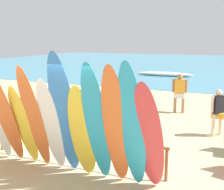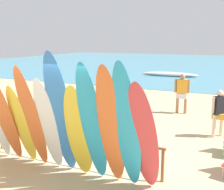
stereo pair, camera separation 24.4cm
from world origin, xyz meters
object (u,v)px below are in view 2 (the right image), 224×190
(surfboard_white_5, at_px, (48,125))
(distant_boat, at_px, (170,74))
(surfboard_teal_10, at_px, (127,129))
(surfboard_yellow_7, at_px, (79,132))
(surfboard_yellow_3, at_px, (22,125))
(surfboard_blue_6, at_px, (61,115))
(beachgoer_by_water, at_px, (219,110))
(surfboard_orange_9, at_px, (111,128))
(surfboard_rack, at_px, (71,138))
(surfboard_red_11, at_px, (144,139))
(surfboard_teal_8, at_px, (92,125))
(surfboard_orange_2, at_px, (4,116))
(beachgoer_photographing, at_px, (182,91))
(surfboard_orange_4, at_px, (32,118))

(surfboard_white_5, distance_m, distant_boat, 18.26)
(distant_boat, bearing_deg, surfboard_teal_10, -78.74)
(surfboard_white_5, xyz_separation_m, surfboard_yellow_7, (0.78, -0.01, -0.05))
(surfboard_yellow_3, relative_size, surfboard_blue_6, 0.72)
(beachgoer_by_water, bearing_deg, distant_boat, -118.60)
(surfboard_orange_9, bearing_deg, surfboard_rack, 147.54)
(surfboard_blue_6, relative_size, beachgoer_by_water, 1.95)
(surfboard_yellow_3, bearing_deg, surfboard_white_5, -0.01)
(surfboard_orange_9, relative_size, distant_boat, 0.59)
(surfboard_white_5, height_order, beachgoer_by_water, surfboard_white_5)
(surfboard_blue_6, relative_size, surfboard_red_11, 1.19)
(surfboard_teal_8, bearing_deg, surfboard_yellow_7, 167.26)
(distant_boat, bearing_deg, surfboard_white_5, -84.59)
(surfboard_teal_10, xyz_separation_m, beachgoer_by_water, (1.28, 4.30, -0.47))
(surfboard_white_5, relative_size, surfboard_teal_10, 0.84)
(surfboard_orange_2, height_order, surfboard_blue_6, surfboard_blue_6)
(surfboard_yellow_3, distance_m, surfboard_orange_9, 2.39)
(surfboard_blue_6, xyz_separation_m, surfboard_yellow_7, (0.40, 0.04, -0.33))
(surfboard_teal_10, distance_m, beachgoer_photographing, 6.76)
(surfboard_white_5, relative_size, surfboard_blue_6, 0.80)
(distant_boat, bearing_deg, surfboard_blue_6, -83.43)
(surfboard_white_5, distance_m, surfboard_blue_6, 0.47)
(surfboard_orange_9, distance_m, surfboard_red_11, 0.66)
(surfboard_teal_10, bearing_deg, surfboard_yellow_7, 174.41)
(surfboard_red_11, distance_m, distant_boat, 18.66)
(surfboard_rack, distance_m, surfboard_white_5, 0.80)
(surfboard_orange_4, bearing_deg, surfboard_white_5, 10.98)
(surfboard_orange_4, height_order, surfboard_teal_8, surfboard_teal_8)
(surfboard_teal_10, distance_m, surfboard_red_11, 0.36)
(surfboard_yellow_7, xyz_separation_m, surfboard_teal_8, (0.38, -0.09, 0.24))
(surfboard_orange_4, height_order, beachgoer_by_water, surfboard_orange_4)
(surfboard_teal_10, bearing_deg, distant_boat, 101.60)
(surfboard_yellow_7, relative_size, surfboard_teal_8, 0.81)
(beachgoer_photographing, bearing_deg, surfboard_orange_9, -98.49)
(surfboard_blue_6, xyz_separation_m, distant_boat, (-2.10, 18.20, -1.22))
(distant_boat, bearing_deg, surfboard_orange_9, -79.76)
(surfboard_blue_6, height_order, beachgoer_by_water, surfboard_blue_6)
(surfboard_blue_6, distance_m, surfboard_red_11, 1.87)
(beachgoer_by_water, relative_size, beachgoer_photographing, 0.92)
(surfboard_rack, height_order, surfboard_blue_6, surfboard_blue_6)
(surfboard_yellow_3, distance_m, beachgoer_photographing, 6.99)
(surfboard_rack, relative_size, surfboard_teal_8, 1.72)
(surfboard_rack, xyz_separation_m, distant_boat, (-1.89, 17.53, -0.47))
(beachgoer_photographing, distance_m, distant_boat, 12.03)
(beachgoer_photographing, bearing_deg, surfboard_white_5, -111.94)
(surfboard_orange_9, bearing_deg, surfboard_red_11, 0.24)
(surfboard_orange_2, xyz_separation_m, surfboard_yellow_3, (0.36, 0.18, -0.24))
(surfboard_teal_10, relative_size, distant_boat, 0.61)
(surfboard_teal_10, bearing_deg, surfboard_orange_9, 178.53)
(surfboard_yellow_3, height_order, surfboard_teal_10, surfboard_teal_10)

